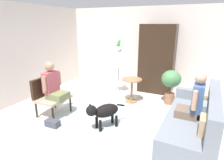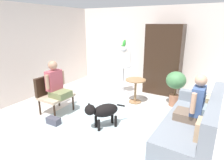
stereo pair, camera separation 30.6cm
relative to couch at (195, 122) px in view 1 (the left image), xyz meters
The scene contains 15 objects.
ground_plane 1.58m from the couch, behind, with size 6.73×6.73×0.00m, color beige.
back_wall 3.18m from the couch, 120.35° to the left, with size 6.09×0.12×2.53m, color silver.
left_wall 4.44m from the couch, behind, with size 0.12×6.20×2.53m, color silver.
area_rug 1.58m from the couch, behind, with size 2.95×2.49×0.01m, color #9EB2B7.
couch is the anchor object (origin of this frame).
armchair 3.11m from the couch, behind, with size 0.60×0.70×0.86m.
person_on_couch 0.43m from the couch, 148.06° to the right, with size 0.45×0.52×0.83m.
person_on_armchair 2.97m from the couch, behind, with size 0.48×0.53×0.81m.
round_end_table 1.93m from the couch, 145.44° to the left, with size 0.53×0.53×0.64m.
dog 1.70m from the couch, 165.82° to the right, with size 0.55×0.74×0.58m.
bird_cage_stand 2.73m from the couch, 144.16° to the left, with size 0.42×0.42×1.40m.
parrot 2.94m from the couch, 144.13° to the left, with size 0.17×0.10×0.19m.
potted_plant 1.56m from the couch, 114.83° to the left, with size 0.48×0.48×0.90m.
armoire_cabinet 2.61m from the couch, 118.61° to the left, with size 1.01×0.56×2.01m, color black.
handbag 2.75m from the couch, 162.81° to the right, with size 0.30×0.15×0.14m, color #3F3F4C.
Camera 1 is at (1.47, -3.17, 2.03)m, focal length 30.34 mm.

